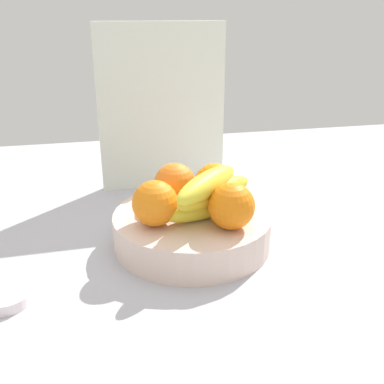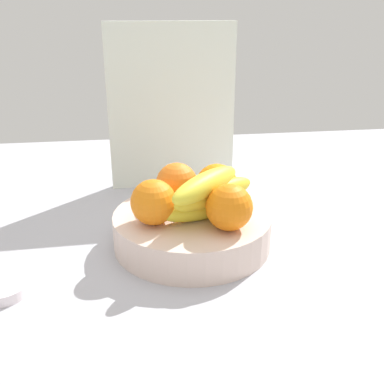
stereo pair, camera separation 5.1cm
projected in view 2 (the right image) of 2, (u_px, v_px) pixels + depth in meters
ground_plane at (195, 248)px, 80.48cm from camera, size 180.00×140.00×3.00cm
fruit_bowl at (192, 229)px, 77.80cm from camera, size 27.05×27.05×5.82cm
orange_front_left at (177, 183)px, 79.64cm from camera, size 7.44×7.44×7.44cm
orange_front_right at (153, 202)px, 71.93cm from camera, size 7.44×7.44×7.44cm
orange_center at (229, 207)px, 70.07cm from camera, size 7.44×7.44×7.44cm
orange_back_left at (217, 185)px, 79.07cm from camera, size 7.44×7.44×7.44cm
banana_bunch at (210, 195)px, 73.49cm from camera, size 17.91×15.11×8.40cm
cutting_board at (172, 108)px, 99.13cm from camera, size 28.03×2.45×36.00cm
jar_lid at (4, 290)px, 64.51cm from camera, size 6.58×6.58×1.62cm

